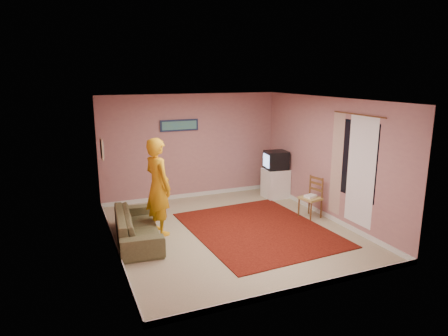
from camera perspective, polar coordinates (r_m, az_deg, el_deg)
name	(u,v)px	position (r m, az deg, el deg)	size (l,w,h in m)	color
ground	(231,231)	(8.07, 0.99, -8.98)	(5.00, 5.00, 0.00)	tan
wall_back	(191,147)	(9.97, -4.72, 3.06)	(4.50, 0.02, 2.60)	#A56F6C
wall_front	(304,206)	(5.56, 11.40, -5.39)	(4.50, 0.02, 2.60)	#A56F6C
wall_left	(111,179)	(7.11, -15.85, -1.54)	(0.02, 5.00, 2.60)	#A56F6C
wall_right	(328,159)	(8.80, 14.59, 1.32)	(0.02, 5.00, 2.60)	#A56F6C
ceiling	(231,99)	(7.49, 1.07, 9.77)	(4.50, 5.00, 0.02)	silver
baseboard_back	(192,195)	(10.25, -4.57, -3.84)	(4.50, 0.02, 0.10)	silver
baseboard_front	(300,289)	(6.08, 10.79, -16.61)	(4.50, 0.02, 0.10)	silver
baseboard_left	(116,247)	(7.52, -15.17, -10.79)	(0.02, 5.00, 0.10)	silver
baseboard_right	(324,214)	(9.12, 14.09, -6.39)	(0.02, 5.00, 0.10)	silver
window	(357,160)	(8.08, 18.43, 1.12)	(0.01, 1.10, 1.50)	black
curtain_sheer	(361,172)	(8.01, 18.95, -0.50)	(0.01, 0.75, 2.10)	white
curtain_floral	(337,164)	(8.52, 15.79, 0.51)	(0.01, 0.35, 2.10)	beige
curtain_rod	(358,115)	(7.93, 18.65, 7.25)	(0.02, 0.02, 1.40)	brown
picture_back	(179,125)	(9.77, -6.40, 6.08)	(0.95, 0.04, 0.28)	#161F3D
picture_left	(102,149)	(8.62, -17.04, 2.61)	(0.04, 0.38, 0.42)	tan
area_rug	(258,229)	(8.17, 4.82, -8.70)	(2.53, 3.16, 0.02)	black
tv_cabinet	(275,183)	(10.19, 7.36, -2.15)	(0.58, 0.53, 0.74)	silver
crt_tv	(276,160)	(10.05, 7.44, 1.13)	(0.58, 0.53, 0.46)	black
chair_a	(273,172)	(10.36, 6.97, -0.62)	(0.52, 0.50, 0.52)	tan
dvd_player	(273,175)	(10.38, 6.96, -0.95)	(0.39, 0.28, 0.07)	#B4B4B9
blue_throw	(269,164)	(10.48, 6.49, 0.61)	(0.40, 0.05, 0.42)	#87B2DD
chair_b	(311,193)	(8.83, 12.28, -3.55)	(0.47, 0.48, 0.49)	tan
game_console	(311,196)	(8.85, 12.26, -3.95)	(0.25, 0.18, 0.05)	white
sofa	(137,226)	(7.72, -12.27, -8.12)	(1.92, 0.75, 0.56)	brown
person	(158,186)	(7.78, -9.40, -2.62)	(0.69, 0.45, 1.90)	orange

